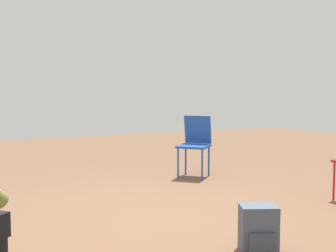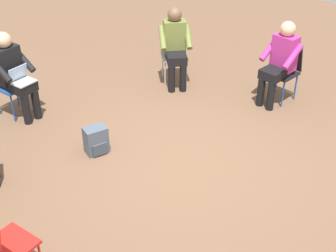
{
  "view_description": "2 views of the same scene",
  "coord_description": "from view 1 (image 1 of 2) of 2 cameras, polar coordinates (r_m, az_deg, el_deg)",
  "views": [
    {
      "loc": [
        3.86,
        -1.75,
        1.28
      ],
      "look_at": [
        0.34,
        -0.03,
        0.93
      ],
      "focal_mm": 50.0,
      "sensor_mm": 36.0,
      "label": 1
    },
    {
      "loc": [
        -2.57,
        3.87,
        3.49
      ],
      "look_at": [
        -0.08,
        0.38,
        0.78
      ],
      "focal_mm": 50.0,
      "sensor_mm": 36.0,
      "label": 2
    }
  ],
  "objects": [
    {
      "name": "ground_plane",
      "position": [
        4.43,
        -1.53,
        -11.76
      ],
      "size": [
        14.88,
        14.88,
        0.0
      ],
      "primitive_type": "plane",
      "color": "brown"
    },
    {
      "name": "chair_northwest",
      "position": [
        6.51,
        3.34,
        -1.87
      ],
      "size": [
        0.58,
        0.58,
        0.85
      ],
      "rotation": [
        0.0,
        0.0,
        -2.37
      ],
      "color": "#1E4799",
      "rests_on": "ground"
    },
    {
      "name": "backpack_near_laptop_user",
      "position": [
        3.74,
        10.96,
        -12.51
      ],
      "size": [
        0.31,
        0.34,
        0.36
      ],
      "rotation": [
        0.0,
        0.0,
        4.3
      ],
      "color": "#475160",
      "rests_on": "ground"
    }
  ]
}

